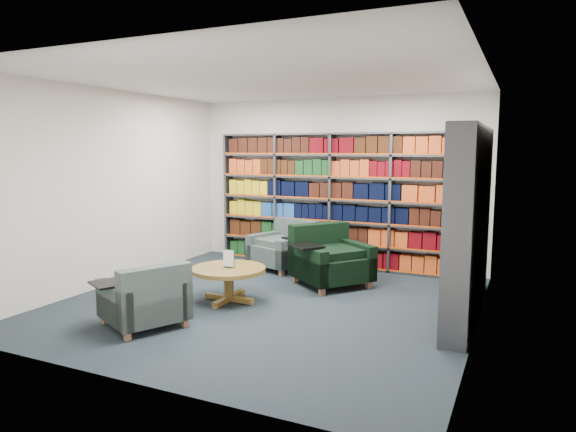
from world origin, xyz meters
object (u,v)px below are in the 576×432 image
at_px(chair_teal_left, 286,249).
at_px(coffee_table, 229,274).
at_px(chair_green_right, 328,260).
at_px(chair_teal_front, 147,301).

distance_m(chair_teal_left, coffee_table, 2.04).
relative_size(chair_teal_left, coffee_table, 1.20).
height_order(chair_green_right, chair_teal_front, chair_green_right).
bearing_deg(chair_green_right, chair_teal_left, 146.16).
height_order(chair_green_right, coffee_table, chair_green_right).
distance_m(chair_teal_left, chair_teal_front, 3.24).
relative_size(chair_teal_front, coffee_table, 1.13).
bearing_deg(chair_teal_front, chair_green_right, 65.62).
bearing_deg(chair_green_right, chair_teal_front, -114.38).
xyz_separation_m(chair_teal_left, chair_green_right, (0.99, -0.67, 0.03)).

